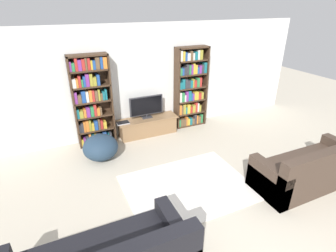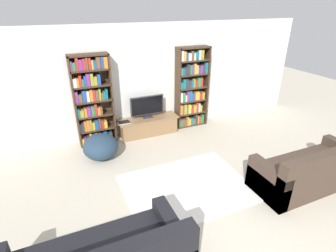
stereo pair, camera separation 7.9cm
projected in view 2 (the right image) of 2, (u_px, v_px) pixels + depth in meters
wall_back at (145, 80)px, 6.29m from camera, size 8.80×0.06×2.60m
bookshelf_left at (92, 101)px, 5.78m from camera, size 0.83×0.30×2.04m
bookshelf_right at (191, 89)px, 6.68m from camera, size 0.83×0.30×2.04m
tv_stand at (148, 126)px, 6.50m from camera, size 1.48×0.44×0.43m
television at (147, 106)px, 6.32m from camera, size 0.83×0.16×0.55m
laptop at (123, 123)px, 6.14m from camera, size 0.29×0.20×0.03m
area_rug at (187, 187)px, 4.68m from camera, size 2.19×1.67×0.02m
couch_right_sofa at (309, 172)px, 4.61m from camera, size 2.00×0.83×0.86m
beanbag_ottoman at (101, 147)px, 5.46m from camera, size 0.72×0.72×0.53m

